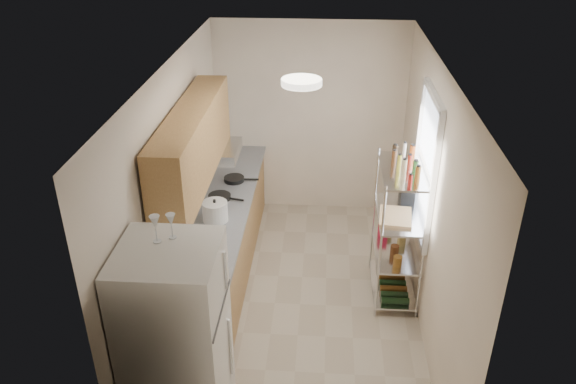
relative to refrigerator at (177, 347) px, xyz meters
The scene contains 16 objects.
room 1.90m from the refrigerator, 62.07° to the left, with size 2.52×4.42×2.62m.
counter_run 2.12m from the refrigerator, 91.34° to the left, with size 0.63×3.51×0.90m.
upper_cabinets 1.98m from the refrigerator, 96.07° to the left, with size 0.33×2.20×0.72m, color #AB8149.
range_hood 2.59m from the refrigerator, 92.93° to the left, with size 0.50×0.60×0.12m, color #B7BABC.
window 2.97m from the refrigerator, 43.54° to the left, with size 0.06×1.00×1.46m, color white.
bakers_rack 2.71m from the refrigerator, 45.92° to the left, with size 0.45×0.90×1.73m.
ceiling_dome 2.33m from the refrigerator, 57.02° to the left, with size 0.34×0.34×0.06m, color white.
refrigerator is the anchor object (origin of this frame).
wine_glass_a 1.00m from the refrigerator, 128.56° to the left, with size 0.08×0.08×0.21m, color silver, non-canonical shape.
wine_glass_b 0.99m from the refrigerator, 86.91° to the left, with size 0.07×0.07×0.19m, color silver, non-canonical shape.
rice_cooker 1.86m from the refrigerator, 91.31° to the left, with size 0.27×0.27×0.22m, color silver.
frying_pan_large 2.33m from the refrigerator, 92.09° to the left, with size 0.26×0.26×0.04m, color black.
frying_pan_small 2.77m from the refrigerator, 89.76° to the left, with size 0.24×0.24×0.05m, color black.
cutting_board 2.60m from the refrigerator, 45.23° to the left, with size 0.32×0.42×0.03m, color tan.
espresso_machine 3.03m from the refrigerator, 48.80° to the left, with size 0.15×0.22×0.26m, color black.
storage_bag 2.86m from the refrigerator, 51.83° to the left, with size 0.10×0.14×0.16m, color #B1152D.
Camera 1 is at (0.20, -4.81, 3.94)m, focal length 35.00 mm.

